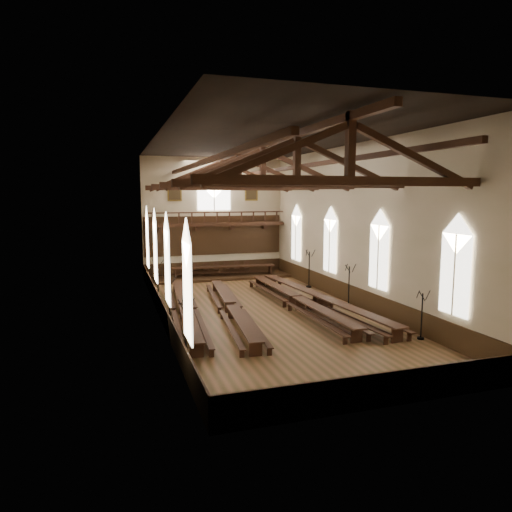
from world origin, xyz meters
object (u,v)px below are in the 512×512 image
(dais, at_px, (224,277))
(candelabrum_left_far, at_px, (158,286))
(refectory_row_c, at_px, (297,299))
(refectory_row_d, at_px, (320,299))
(refectory_row_a, at_px, (185,307))
(refectory_row_b, at_px, (232,307))
(candelabrum_right_far, at_px, (309,276))
(candelabrum_right_near, at_px, (421,325))
(candelabrum_left_near, at_px, (186,338))
(high_table, at_px, (224,267))
(candelabrum_left_mid, at_px, (170,308))
(candelabrum_right_mid, at_px, (349,293))

(dais, distance_m, candelabrum_left_far, 8.31)
(refectory_row_c, xyz_separation_m, dais, (-1.78, 11.37, -0.46))
(refectory_row_d, bearing_deg, refectory_row_a, 175.80)
(refectory_row_a, height_order, dais, refectory_row_a)
(refectory_row_a, height_order, refectory_row_b, refectory_row_a)
(refectory_row_a, bearing_deg, refectory_row_d, -4.20)
(refectory_row_d, xyz_separation_m, candelabrum_right_far, (1.98, 5.95, 0.28))
(refectory_row_d, bearing_deg, candelabrum_right_near, -74.25)
(candelabrum_left_near, relative_size, candelabrum_right_near, 1.05)
(high_table, distance_m, candelabrum_right_far, 7.73)
(candelabrum_left_mid, bearing_deg, candelabrum_right_mid, 1.33)
(candelabrum_left_near, relative_size, candelabrum_right_mid, 0.95)
(candelabrum_right_mid, xyz_separation_m, candelabrum_right_far, (-0.00, 5.97, 0.07))
(refectory_row_a, height_order, high_table, high_table)
(candelabrum_right_near, xyz_separation_m, candelabrum_right_far, (-0.00, 12.98, 0.15))
(refectory_row_b, xyz_separation_m, candelabrum_left_far, (-3.55, 6.09, 0.25))
(refectory_row_a, height_order, candelabrum_left_near, candelabrum_left_near)
(refectory_row_b, xyz_separation_m, high_table, (2.43, 11.82, 0.35))
(candelabrum_right_mid, bearing_deg, refectory_row_a, 176.48)
(high_table, distance_m, candelabrum_left_mid, 13.43)
(dais, distance_m, candelabrum_left_near, 18.45)
(refectory_row_a, bearing_deg, candelabrum_right_near, -36.98)
(dais, bearing_deg, refectory_row_a, -114.21)
(candelabrum_left_near, bearing_deg, candelabrum_left_mid, 90.00)
(refectory_row_c, relative_size, high_table, 1.69)
(high_table, height_order, candelabrum_right_near, candelabrum_right_near)
(candelabrum_left_mid, xyz_separation_m, candelabrum_right_near, (11.10, -6.75, -0.06))
(refectory_row_c, xyz_separation_m, high_table, (-1.78, 11.37, 0.32))
(refectory_row_c, xyz_separation_m, candelabrum_left_near, (-7.76, -6.07, 0.20))
(candelabrum_left_mid, height_order, candelabrum_right_far, candelabrum_right_far)
(dais, bearing_deg, refectory_row_c, -81.08)
(refectory_row_d, xyz_separation_m, candelabrum_left_mid, (-9.12, -0.28, 0.19))
(candelabrum_right_mid, bearing_deg, refectory_row_c, 173.26)
(candelabrum_left_near, bearing_deg, refectory_row_a, 81.24)
(refectory_row_c, bearing_deg, dais, 98.92)
(candelabrum_left_near, height_order, candelabrum_right_far, candelabrum_right_far)
(candelabrum_right_mid, height_order, candelabrum_right_far, candelabrum_right_far)
(refectory_row_d, distance_m, candelabrum_right_far, 6.28)
(refectory_row_a, distance_m, refectory_row_d, 8.17)
(candelabrum_right_far, bearing_deg, refectory_row_b, -141.38)
(refectory_row_c, bearing_deg, candelabrum_left_far, 144.02)
(refectory_row_a, height_order, candelabrum_left_mid, candelabrum_left_mid)
(refectory_row_c, xyz_separation_m, candelabrum_left_far, (-7.76, 5.64, 0.22))
(candelabrum_left_near, distance_m, candelabrum_right_far, 16.09)
(candelabrum_right_near, bearing_deg, refectory_row_d, 105.75)
(dais, relative_size, candelabrum_left_mid, 4.39)
(dais, height_order, high_table, high_table)
(refectory_row_d, distance_m, candelabrum_left_far, 10.92)
(high_table, xyz_separation_m, candelabrum_right_near, (5.12, -18.77, -0.15))
(candelabrum_left_far, relative_size, candelabrum_right_near, 1.08)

